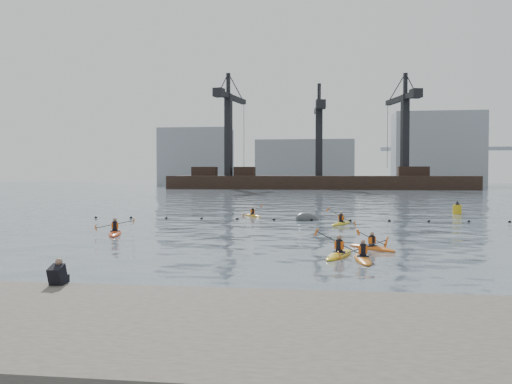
# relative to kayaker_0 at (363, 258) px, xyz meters

# --- Properties ---
(ground) EXTENTS (400.00, 400.00, 0.00)m
(ground) POSITION_rel_kayaker_0_xyz_m (-3.79, -3.04, -0.10)
(ground) COLOR #374050
(ground) RESTS_ON ground
(quay) EXTENTS (18.00, 7.12, 1.77)m
(quay) POSITION_rel_kayaker_0_xyz_m (-3.80, -12.03, -0.10)
(quay) COLOR #4C443D
(quay) RESTS_ON ground
(float_line) EXTENTS (33.24, 0.73, 0.24)m
(float_line) POSITION_rel_kayaker_0_xyz_m (-4.29, 19.50, -0.07)
(float_line) COLOR black
(float_line) RESTS_ON ground
(barge_pier) EXTENTS (72.00, 19.30, 29.50)m
(barge_pier) POSITION_rel_kayaker_0_xyz_m (-4.01, 106.96, 1.80)
(barge_pier) COLOR black
(barge_pier) RESTS_ON ground
(skyline) EXTENTS (141.00, 28.00, 22.00)m
(skyline) POSITION_rel_kayaker_0_xyz_m (-1.56, 147.24, 9.15)
(skyline) COLOR gray
(skyline) RESTS_ON ground
(kayaker_0) EXTENTS (2.18, 3.20, 1.16)m
(kayaker_0) POSITION_rel_kayaker_0_xyz_m (0.00, 0.00, 0.00)
(kayaker_0) COLOR #CD6A13
(kayaker_0) RESTS_ON ground
(kayaker_1) EXTENTS (2.30, 3.45, 1.34)m
(kayaker_1) POSITION_rel_kayaker_0_xyz_m (-0.99, 1.06, 0.01)
(kayaker_1) COLOR yellow
(kayaker_1) RESTS_ON ground
(kayaker_2) EXTENTS (2.31, 3.59, 1.14)m
(kayaker_2) POSITION_rel_kayaker_0_xyz_m (-14.50, 8.15, 0.01)
(kayaker_2) COLOR #DD4314
(kayaker_2) RESTS_ON ground
(kayaker_3) EXTENTS (2.21, 3.34, 1.34)m
(kayaker_3) POSITION_rel_kayaker_0_xyz_m (-0.55, 16.45, 0.00)
(kayaker_3) COLOR gold
(kayaker_3) RESTS_ON ground
(kayaker_4) EXTENTS (2.46, 2.66, 1.16)m
(kayaker_4) POSITION_rel_kayaker_0_xyz_m (0.66, 3.60, -0.00)
(kayaker_4) COLOR #CB5913
(kayaker_4) RESTS_ON ground
(kayaker_5) EXTENTS (2.14, 2.69, 1.13)m
(kayaker_5) POSITION_rel_kayaker_0_xyz_m (-8.05, 23.12, -0.01)
(kayaker_5) COLOR orange
(kayaker_5) RESTS_ON ground
(mooring_buoy) EXTENTS (2.79, 2.75, 1.63)m
(mooring_buoy) POSITION_rel_kayaker_0_xyz_m (-3.10, 19.88, -0.10)
(mooring_buoy) COLOR #3C3F42
(mooring_buoy) RESTS_ON ground
(nav_buoy) EXTENTS (0.78, 0.78, 1.43)m
(nav_buoy) POSITION_rel_kayaker_0_xyz_m (10.21, 27.86, 0.34)
(nav_buoy) COLOR #BB9F12
(nav_buoy) RESTS_ON ground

